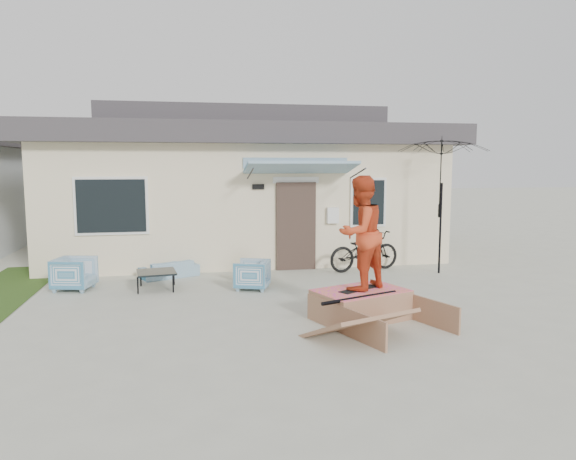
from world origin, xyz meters
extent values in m
plane|color=#ADAE9C|center=(0.00, 0.00, 0.00)|extent=(90.00, 90.00, 0.00)
cube|color=beige|center=(0.00, 8.00, 1.50)|extent=(10.00, 7.00, 3.00)
cube|color=#33333B|center=(0.00, 8.00, 3.25)|extent=(10.80, 7.80, 0.50)
cube|color=#33333B|center=(0.00, 8.00, 3.80)|extent=(7.50, 4.50, 0.60)
cube|color=#3E2D25|center=(1.00, 4.46, 1.05)|extent=(0.95, 0.08, 2.10)
cube|color=white|center=(-3.20, 4.47, 1.60)|extent=(1.60, 0.06, 1.30)
cube|color=white|center=(2.80, 4.47, 1.60)|extent=(0.90, 0.06, 1.20)
cube|color=teal|center=(1.00, 3.95, 2.45)|extent=(2.50, 1.09, 0.29)
imported|color=teal|center=(-1.97, 4.13, 0.25)|extent=(1.32, 0.87, 0.50)
imported|color=teal|center=(-3.80, 3.25, 0.37)|extent=(0.81, 0.84, 0.73)
imported|color=teal|center=(-0.28, 2.64, 0.33)|extent=(0.78, 0.81, 0.66)
cube|color=black|center=(-2.18, 2.99, 0.19)|extent=(0.85, 0.85, 0.37)
imported|color=black|center=(2.57, 4.03, 0.59)|extent=(1.93, 1.03, 1.17)
cylinder|color=black|center=(4.19, 3.43, 1.05)|extent=(0.05, 0.05, 2.10)
imported|color=black|center=(4.19, 3.43, 1.75)|extent=(2.41, 2.29, 0.90)
cube|color=black|center=(1.20, 0.28, 0.50)|extent=(0.79, 0.59, 0.05)
imported|color=#CE411E|center=(1.20, 0.28, 1.45)|extent=(1.13, 1.07, 1.85)
camera|label=1|loc=(-1.52, -7.80, 2.51)|focal=32.95mm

